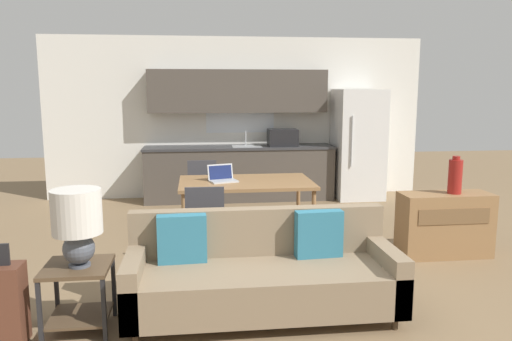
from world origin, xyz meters
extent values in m
plane|color=#7F6647|center=(0.00, 0.00, 0.00)|extent=(20.00, 20.00, 0.00)
cube|color=silver|center=(0.00, 4.63, 1.35)|extent=(6.40, 0.06, 2.70)
cube|color=white|center=(0.05, 4.59, 1.58)|extent=(1.16, 0.01, 0.97)
cube|color=#4C443D|center=(0.00, 4.29, 0.43)|extent=(3.11, 0.62, 0.86)
cube|color=#38383A|center=(0.00, 4.29, 0.88)|extent=(3.14, 0.65, 0.04)
cube|color=#B2B5B7|center=(0.12, 4.24, 0.90)|extent=(0.48, 0.36, 0.01)
cylinder|color=#B7BABC|center=(0.12, 4.41, 1.02)|extent=(0.02, 0.02, 0.24)
cube|color=#4C443D|center=(0.00, 4.43, 1.80)|extent=(2.95, 0.34, 0.70)
cube|color=black|center=(0.72, 4.24, 1.04)|extent=(0.48, 0.36, 0.28)
cube|color=white|center=(2.00, 4.20, 0.92)|extent=(0.78, 0.76, 1.83)
cylinder|color=silver|center=(1.77, 3.80, 1.01)|extent=(0.02, 0.02, 0.82)
cube|color=olive|center=(-0.12, 2.05, 0.71)|extent=(1.62, 0.99, 0.04)
cylinder|color=olive|center=(-0.86, 1.62, 0.34)|extent=(0.05, 0.05, 0.69)
cylinder|color=olive|center=(0.63, 1.62, 0.34)|extent=(0.05, 0.05, 0.69)
cylinder|color=olive|center=(-0.86, 2.49, 0.34)|extent=(0.05, 0.05, 0.69)
cylinder|color=olive|center=(0.63, 2.49, 0.34)|extent=(0.05, 0.05, 0.69)
cylinder|color=#3D2D1E|center=(-1.18, -0.43, 0.05)|extent=(0.05, 0.05, 0.10)
cylinder|color=#3D2D1E|center=(0.79, -0.43, 0.05)|extent=(0.05, 0.05, 0.10)
cylinder|color=#3D2D1E|center=(-1.18, 0.21, 0.05)|extent=(0.05, 0.05, 0.10)
cylinder|color=#3D2D1E|center=(0.79, 0.21, 0.05)|extent=(0.05, 0.05, 0.10)
cube|color=#847056|center=(-0.19, -0.11, 0.27)|extent=(2.18, 0.80, 0.33)
cube|color=#847056|center=(-0.19, 0.22, 0.47)|extent=(2.18, 0.14, 0.74)
cube|color=#847056|center=(-1.21, -0.11, 0.34)|extent=(0.14, 0.80, 0.47)
cube|color=#847056|center=(0.82, -0.11, 0.34)|extent=(0.14, 0.80, 0.47)
cube|color=teal|center=(-0.84, 0.09, 0.63)|extent=(0.41, 0.14, 0.40)
cube|color=teal|center=(0.31, 0.09, 0.63)|extent=(0.41, 0.15, 0.40)
cube|color=brown|center=(-1.63, -0.15, 0.51)|extent=(0.49, 0.49, 0.03)
cube|color=brown|center=(-1.63, -0.15, 0.12)|extent=(0.44, 0.44, 0.02)
cube|color=#232326|center=(-1.85, -0.38, 0.25)|extent=(0.03, 0.03, 0.49)
cube|color=#232326|center=(-1.40, -0.38, 0.25)|extent=(0.03, 0.03, 0.49)
cube|color=#232326|center=(-1.85, 0.07, 0.25)|extent=(0.03, 0.03, 0.49)
cube|color=#232326|center=(-1.40, 0.07, 0.25)|extent=(0.03, 0.03, 0.49)
cylinder|color=#4C515B|center=(-1.60, -0.18, 0.53)|extent=(0.16, 0.16, 0.02)
sphere|color=#4C515B|center=(-1.60, -0.18, 0.66)|extent=(0.24, 0.24, 0.24)
cylinder|color=beige|center=(-1.60, -0.18, 0.95)|extent=(0.37, 0.37, 0.33)
cube|color=olive|center=(2.01, 1.17, 0.35)|extent=(1.00, 0.39, 0.71)
cube|color=brown|center=(2.01, 0.97, 0.50)|extent=(0.80, 0.01, 0.17)
cylinder|color=maroon|center=(2.09, 1.15, 0.89)|extent=(0.15, 0.15, 0.37)
cylinder|color=maroon|center=(2.09, 1.15, 1.10)|extent=(0.08, 0.08, 0.04)
cube|color=#38383D|center=(-0.63, 1.29, 0.46)|extent=(0.43, 0.43, 0.04)
cube|color=#38383D|center=(-0.64, 1.09, 0.67)|extent=(0.40, 0.04, 0.38)
cylinder|color=black|center=(-0.46, 1.45, 0.22)|extent=(0.03, 0.03, 0.44)
cylinder|color=black|center=(-0.80, 1.46, 0.22)|extent=(0.03, 0.03, 0.44)
cylinder|color=black|center=(-0.47, 1.11, 0.22)|extent=(0.03, 0.03, 0.44)
cylinder|color=black|center=(-0.81, 1.12, 0.22)|extent=(0.03, 0.03, 0.44)
cube|color=#38383D|center=(-0.63, 2.80, 0.46)|extent=(0.43, 0.43, 0.04)
cube|color=#38383D|center=(-0.64, 3.00, 0.67)|extent=(0.40, 0.04, 0.38)
cylinder|color=black|center=(-0.80, 2.63, 0.22)|extent=(0.03, 0.03, 0.44)
cylinder|color=black|center=(-0.46, 2.64, 0.22)|extent=(0.03, 0.03, 0.44)
cylinder|color=black|center=(-0.81, 2.97, 0.22)|extent=(0.03, 0.03, 0.44)
cylinder|color=black|center=(-0.47, 2.98, 0.22)|extent=(0.03, 0.03, 0.44)
cube|color=#B7BABC|center=(-0.39, 2.03, 0.74)|extent=(0.37, 0.30, 0.02)
cube|color=#B7BABC|center=(-0.42, 2.15, 0.83)|extent=(0.32, 0.14, 0.20)
cube|color=navy|center=(-0.42, 2.14, 0.83)|extent=(0.29, 0.12, 0.17)
camera|label=1|loc=(-0.71, -3.90, 1.85)|focal=35.00mm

